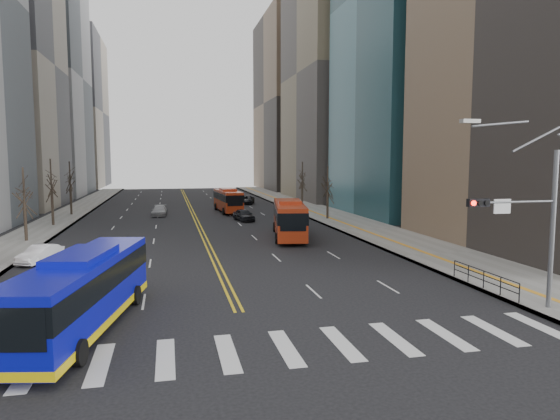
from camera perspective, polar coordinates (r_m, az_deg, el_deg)
ground at (r=20.57m, az=-2.64°, el=-15.73°), size 220.00×220.00×0.00m
sidewalk_right at (r=67.55m, az=5.33°, el=-0.50°), size 7.00×130.00×0.15m
sidewalk_left at (r=65.61m, az=-24.20°, el=-1.18°), size 5.00×130.00×0.15m
crosswalk at (r=20.56m, az=-2.64°, el=-15.71°), size 26.70×4.00×0.01m
centerline at (r=74.29m, az=-10.07°, el=-0.03°), size 0.55×100.00×0.01m
office_towers at (r=88.92m, az=-10.70°, el=16.40°), size 83.00×134.00×58.00m
signal_mast at (r=27.07m, az=26.50°, el=-0.49°), size 5.37×0.37×9.39m
pedestrian_railing at (r=31.18m, az=22.26°, el=-7.05°), size 0.06×6.06×1.02m
street_trees at (r=53.59m, az=-16.84°, el=2.76°), size 35.20×47.20×7.60m
blue_bus at (r=23.84m, az=-21.58°, el=-8.44°), size 4.93×12.36×3.52m
red_bus_near at (r=47.92m, az=1.06°, el=-0.75°), size 4.71×11.80×3.64m
red_bus_far at (r=70.95m, az=-5.98°, el=1.27°), size 3.19×10.72×3.37m
car_white at (r=40.39m, az=-25.72°, el=-4.55°), size 2.82×4.21×1.31m
car_dark_mid at (r=60.91m, az=-4.15°, el=-0.57°), size 2.52×4.50×1.45m
car_silver at (r=68.10m, az=-13.62°, el=-0.08°), size 2.14×4.71×1.34m
car_dark_far at (r=83.57m, az=-3.85°, el=1.17°), size 3.52×5.38×1.38m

